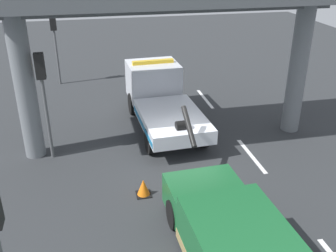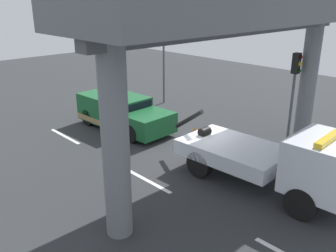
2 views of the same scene
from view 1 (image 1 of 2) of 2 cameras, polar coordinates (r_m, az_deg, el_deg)
name	(u,v)px [view 1 (image 1 of 2)]	position (r m, az deg, el deg)	size (l,w,h in m)	color
ground_plane	(181,165)	(14.42, 1.97, -5.68)	(60.00, 40.00, 0.10)	#2D3033
lane_stripe_mid	(251,156)	(15.21, 12.10, -4.25)	(2.60, 0.16, 0.01)	silver
lane_stripe_east	(205,99)	(20.26, 5.44, 3.98)	(2.60, 0.16, 0.01)	silver
tow_truck_white	(160,97)	(17.17, -1.13, 4.33)	(7.30, 2.65, 2.46)	silver
towed_van_green	(233,243)	(10.00, 9.47, -16.54)	(5.29, 2.42, 1.58)	#195B2D
overpass_structure	(171,1)	(14.24, 0.45, 17.76)	(3.60, 12.56, 6.35)	slate
traffic_light_far	(42,83)	(14.27, -17.89, 5.95)	(0.39, 0.32, 4.01)	#515456
traffic_light_mid	(54,33)	(22.47, -16.31, 12.92)	(0.39, 0.32, 3.93)	#515456
traffic_cone_orange	(143,188)	(12.64, -3.62, -9.01)	(0.47, 0.47, 0.56)	orange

